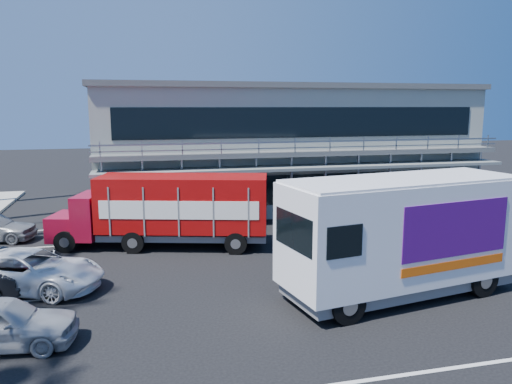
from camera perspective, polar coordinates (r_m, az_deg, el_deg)
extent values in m
plane|color=black|center=(17.62, 7.09, -10.44)|extent=(120.00, 120.00, 0.00)
cube|color=#969C8F|center=(31.81, 2.61, 5.19)|extent=(22.00, 10.00, 7.00)
cube|color=#515454|center=(31.72, 2.66, 11.78)|extent=(22.40, 10.40, 0.30)
cube|color=#515454|center=(26.50, 6.06, 4.42)|extent=(22.00, 1.20, 0.25)
cube|color=gray|center=(25.94, 6.49, 5.41)|extent=(22.00, 0.08, 0.90)
cube|color=slate|center=(26.30, 6.25, 2.84)|extent=(22.00, 1.80, 0.15)
cube|color=black|center=(27.30, 5.57, 0.36)|extent=(20.00, 0.06, 1.60)
cube|color=black|center=(26.94, 5.70, 7.93)|extent=(20.00, 0.06, 1.60)
cube|color=maroon|center=(23.29, -20.70, -3.67)|extent=(1.75, 2.27, 1.07)
cube|color=maroon|center=(22.83, -18.49, -2.55)|extent=(1.46, 2.39, 1.88)
cube|color=black|center=(22.72, -18.57, -1.22)|extent=(0.56, 1.84, 0.63)
cube|color=#990909|center=(21.64, -8.31, -1.23)|extent=(7.48, 4.08, 2.32)
cube|color=slate|center=(21.94, -8.22, -4.78)|extent=(7.39, 3.76, 0.27)
cube|color=white|center=(20.57, -8.85, -2.08)|extent=(6.34, 1.81, 0.76)
cube|color=white|center=(22.74, -7.82, -0.90)|extent=(6.34, 1.81, 0.76)
cylinder|color=black|center=(22.41, -20.95, -5.34)|extent=(0.97, 0.52, 0.93)
cylinder|color=black|center=(24.18, -19.17, -4.15)|extent=(0.97, 0.52, 0.93)
cylinder|color=black|center=(21.48, -13.86, -5.61)|extent=(0.97, 0.52, 0.93)
cylinder|color=black|center=(23.31, -12.57, -4.34)|extent=(0.97, 0.52, 0.93)
cylinder|color=black|center=(20.75, -2.32, -5.87)|extent=(0.97, 0.52, 0.93)
cylinder|color=black|center=(22.64, -1.97, -4.52)|extent=(0.97, 0.52, 0.93)
cube|color=white|center=(16.62, 16.39, -4.11)|extent=(8.21, 3.98, 3.15)
cube|color=slate|center=(17.11, 16.10, -9.78)|extent=(7.85, 3.67, 0.39)
cube|color=black|center=(14.39, 4.36, -4.49)|extent=(0.43, 2.19, 1.07)
cube|color=white|center=(16.32, 16.66, 1.38)|extent=(8.05, 3.91, 0.09)
cube|color=#4B0C6C|center=(16.20, 21.97, -3.97)|extent=(3.99, 0.71, 1.69)
cube|color=#4B0C6C|center=(18.16, 15.85, -2.19)|extent=(3.99, 0.71, 1.69)
cube|color=#F2590C|center=(16.49, 21.73, -7.77)|extent=(3.99, 0.70, 0.28)
cylinder|color=black|center=(14.59, 10.43, -12.66)|extent=(1.11, 0.46, 1.08)
cylinder|color=black|center=(16.48, 5.74, -9.87)|extent=(1.11, 0.46, 1.08)
cylinder|color=black|center=(17.86, 24.51, -9.16)|extent=(1.11, 0.46, 1.08)
cylinder|color=black|center=(19.43, 19.27, -7.30)|extent=(1.11, 0.46, 1.08)
imported|color=white|center=(18.37, -24.42, -8.19)|extent=(5.33, 3.95, 1.35)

